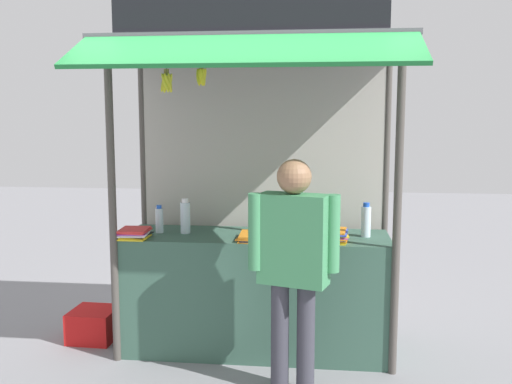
{
  "coord_description": "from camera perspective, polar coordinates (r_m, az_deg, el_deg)",
  "views": [
    {
      "loc": [
        0.51,
        -4.5,
        1.92
      ],
      "look_at": [
        0.0,
        0.0,
        1.31
      ],
      "focal_mm": 40.22,
      "sensor_mm": 36.0,
      "label": 1
    }
  ],
  "objects": [
    {
      "name": "vendor_person",
      "position": [
        3.91,
        3.75,
        -6.25
      ],
      "size": [
        0.62,
        0.32,
        1.63
      ],
      "rotation": [
        0.0,
        0.0,
        -0.29
      ],
      "color": "#383842",
      "rests_on": "ground"
    },
    {
      "name": "water_bottle_far_left",
      "position": [
        4.71,
        -7.05,
        -2.48
      ],
      "size": [
        0.08,
        0.08,
        0.29
      ],
      "color": "silver",
      "rests_on": "stall_counter"
    },
    {
      "name": "magazine_stack_center",
      "position": [
        4.43,
        7.81,
        -4.32
      ],
      "size": [
        0.22,
        0.3,
        0.09
      ],
      "color": "yellow",
      "rests_on": "stall_counter"
    },
    {
      "name": "stall_counter",
      "position": [
        4.76,
        0.0,
        -9.96
      ],
      "size": [
        2.13,
        0.67,
        0.96
      ],
      "primitive_type": "cube",
      "color": "#385B4C",
      "rests_on": "ground"
    },
    {
      "name": "water_bottle_left",
      "position": [
        4.63,
        3.51,
        -2.52
      ],
      "size": [
        0.08,
        0.08,
        0.3
      ],
      "color": "silver",
      "rests_on": "stall_counter"
    },
    {
      "name": "magazine_stack_mid_left",
      "position": [
        4.46,
        -0.48,
        -4.45
      ],
      "size": [
        0.21,
        0.32,
        0.05
      ],
      "color": "orange",
      "rests_on": "stall_counter"
    },
    {
      "name": "plastic_crate",
      "position": [
        5.25,
        -15.8,
        -12.56
      ],
      "size": [
        0.39,
        0.39,
        0.26
      ],
      "primitive_type": "cube",
      "rotation": [
        0.0,
        0.0,
        -0.03
      ],
      "color": "red",
      "rests_on": "ground"
    },
    {
      "name": "water_bottle_back_left",
      "position": [
        4.77,
        -9.58,
        -2.74
      ],
      "size": [
        0.06,
        0.06,
        0.23
      ],
      "color": "silver",
      "rests_on": "stall_counter"
    },
    {
      "name": "banana_bunch_leftmost",
      "position": [
        4.22,
        -8.87,
        10.74
      ],
      "size": [
        0.1,
        0.1,
        0.28
      ],
      "color": "#332D23"
    },
    {
      "name": "magazine_stack_rear_center",
      "position": [
        4.62,
        -11.97,
        -4.03
      ],
      "size": [
        0.25,
        0.28,
        0.07
      ],
      "color": "yellow",
      "rests_on": "stall_counter"
    },
    {
      "name": "water_bottle_back_right",
      "position": [
        4.63,
        10.88,
        -2.83
      ],
      "size": [
        0.08,
        0.08,
        0.27
      ],
      "color": "silver",
      "rests_on": "stall_counter"
    },
    {
      "name": "banana_bunch_inner_right",
      "position": [
        4.17,
        -5.44,
        11.38
      ],
      "size": [
        0.09,
        0.09,
        0.23
      ],
      "color": "#332D23"
    },
    {
      "name": "ground_plane",
      "position": [
        4.92,
        0.0,
        -15.3
      ],
      "size": [
        20.0,
        20.0,
        0.0
      ],
      "primitive_type": "plane",
      "color": "gray"
    },
    {
      "name": "stall_structure",
      "position": [
        4.66,
        0.17,
        5.12
      ],
      "size": [
        2.33,
        1.54,
        2.84
      ],
      "color": "#4C4742",
      "rests_on": "ground"
    }
  ]
}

